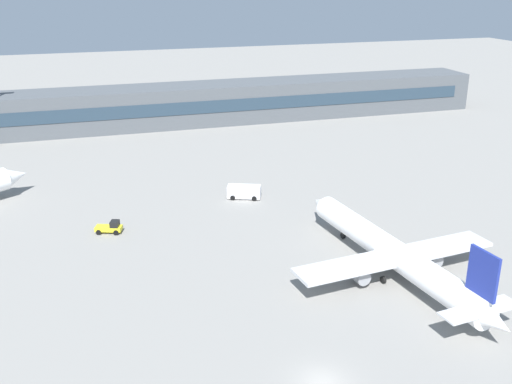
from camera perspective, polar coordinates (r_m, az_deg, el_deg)
ground_plane at (r=88.59m, az=-3.88°, el=-2.24°), size 400.00×400.00×0.00m
terminal_building at (r=141.22m, az=-9.43°, el=8.02°), size 158.58×12.13×9.00m
airplane_near at (r=72.86m, az=12.68°, el=-5.51°), size 25.83×36.86×9.11m
baggage_tug_yellow at (r=84.80m, az=-13.67°, el=-3.28°), size 3.90×2.76×1.75m
service_van_white at (r=94.68m, az=-1.12°, el=0.04°), size 5.57×3.85×2.08m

